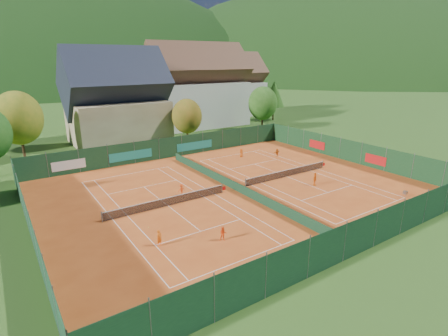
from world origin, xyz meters
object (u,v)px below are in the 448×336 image
Objects in this scene: ball_hopper at (405,192)px; player_right_near at (315,179)px; hotel_block_b at (230,89)px; chalet at (117,103)px; player_left_near at (159,238)px; player_right_far_a at (241,153)px; player_left_mid at (223,234)px; hotel_block_a at (197,91)px; player_left_far at (181,189)px; player_right_far_b at (277,153)px.

ball_hopper is 9.30m from player_right_near.
hotel_block_b reaches higher than player_right_near.
chalet reaches higher than player_left_near.
player_right_far_a is (-4.92, 22.10, 0.09)m from ball_hopper.
hotel_block_b is 14.19× the size of player_left_mid.
hotel_block_a is 27.00× the size of ball_hopper.
player_right_far_a is (14.16, 8.41, 0.04)m from player_left_far.
player_left_mid is 24.82m from player_right_far_a.
player_left_far is 16.47m from player_right_far_a.
player_left_far is 15.18m from player_right_near.
player_left_near is at bearing -179.92° from player_left_mid.
player_left_mid is (-20.83, 3.06, 0.05)m from ball_hopper.
hotel_block_b reaches higher than player_left_far.
player_left_mid is (-23.29, -44.74, -6.77)m from hotel_block_a.
player_left_far is at bearing 17.58° from player_right_far_b.
chalet is 28.31m from player_right_far_b.
hotel_block_a is at bearing 87.06° from ball_hopper.
hotel_block_a reaches higher than chalet.
player_left_near reaches higher than player_right_far_b.
player_left_mid is at bearing -117.50° from hotel_block_a.
chalet is 45.37m from ball_hopper.
player_left_far is at bearing -95.15° from chalet.
hotel_block_a is 29.38m from player_right_far_b.
player_right_far_b is at bearing 91.14° from ball_hopper.
player_right_far_b is at bearing -54.25° from chalet.
player_right_far_a is at bearing 102.54° from ball_hopper.
player_left_far is 0.94× the size of player_right_far_a.
hotel_block_b is at bearing 22.99° from chalet.
hotel_block_b is 11.13× the size of player_right_near.
hotel_block_a is at bearing 37.87° from player_left_near.
hotel_block_a is at bearing -94.96° from player_right_far_b.
player_left_mid reaches higher than ball_hopper.
hotel_block_b reaches higher than player_left_near.
player_left_far is at bearing 131.70° from player_right_near.
ball_hopper is at bearing -92.94° from hotel_block_a.
player_right_near is at bearing -71.41° from chalet.
player_left_far is at bearing 144.32° from ball_hopper.
chalet is 35.85m from hotel_block_b.
player_left_mid is 26.14m from player_right_far_b.
hotel_block_a is (19.00, 6.00, 0.76)m from chalet.
player_right_far_b is at bearing 149.74° from player_right_far_a.
chalet is 0.94× the size of hotel_block_b.
ball_hopper is 0.66× the size of player_right_far_b.
ball_hopper is at bearing -106.43° from hotel_block_b.
player_left_near is at bearing 168.53° from ball_hopper.
player_left_near is 1.12× the size of player_right_far_b.
player_right_far_a is at bearing -59.45° from chalet.
ball_hopper is (16.54, -41.80, -6.07)m from chalet.
player_left_near is at bearing 40.62° from player_right_far_a.
hotel_block_b reaches higher than player_left_mid.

